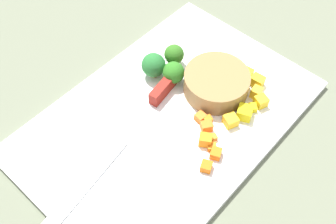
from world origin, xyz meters
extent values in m
plane|color=#686F59|center=(0.00, 0.00, 0.00)|extent=(4.00, 4.00, 0.00)
cube|color=white|center=(0.00, 0.00, 0.01)|extent=(0.45, 0.30, 0.01)
cylinder|color=olive|center=(-0.09, 0.02, 0.03)|extent=(0.10, 0.10, 0.04)
cube|color=silver|center=(0.16, -0.01, 0.01)|extent=(0.16, 0.04, 0.00)
cube|color=maroon|center=(-0.03, -0.04, 0.02)|extent=(0.06, 0.02, 0.02)
cube|color=orange|center=(0.01, 0.10, 0.02)|extent=(0.02, 0.02, 0.01)
cube|color=orange|center=(-0.03, 0.05, 0.02)|extent=(0.02, 0.02, 0.01)
cube|color=orange|center=(-0.01, 0.08, 0.02)|extent=(0.01, 0.01, 0.01)
cube|color=orange|center=(-0.02, 0.06, 0.02)|extent=(0.02, 0.02, 0.01)
cube|color=orange|center=(0.00, 0.07, 0.02)|extent=(0.02, 0.02, 0.02)
cube|color=orange|center=(0.03, 0.10, 0.02)|extent=(0.02, 0.02, 0.01)
cube|color=orange|center=(0.00, 0.09, 0.02)|extent=(0.02, 0.02, 0.01)
cube|color=orange|center=(-0.03, 0.04, 0.02)|extent=(0.02, 0.02, 0.01)
cube|color=yellow|center=(-0.10, 0.09, 0.02)|extent=(0.02, 0.02, 0.01)
cube|color=yellow|center=(-0.08, 0.09, 0.02)|extent=(0.03, 0.03, 0.02)
cube|color=yellow|center=(-0.14, 0.07, 0.02)|extent=(0.02, 0.02, 0.02)
cube|color=yellow|center=(-0.11, 0.09, 0.02)|extent=(0.02, 0.02, 0.02)
cube|color=yellow|center=(-0.12, 0.08, 0.02)|extent=(0.02, 0.02, 0.02)
cube|color=yellow|center=(-0.15, 0.04, 0.02)|extent=(0.02, 0.02, 0.01)
cube|color=yellow|center=(-0.05, 0.08, 0.02)|extent=(0.02, 0.02, 0.02)
cylinder|color=#86B05A|center=(-0.05, -0.07, 0.02)|extent=(0.01, 0.01, 0.01)
sphere|color=#276F30|center=(-0.05, -0.07, 0.04)|extent=(0.04, 0.04, 0.04)
cylinder|color=#86AC56|center=(-0.06, -0.04, 0.02)|extent=(0.01, 0.01, 0.01)
sphere|color=#2E7420|center=(-0.06, -0.04, 0.03)|extent=(0.04, 0.04, 0.04)
cylinder|color=#8BB568|center=(-0.09, -0.07, 0.02)|extent=(0.01, 0.01, 0.01)
sphere|color=#316C1F|center=(-0.09, -0.07, 0.03)|extent=(0.03, 0.03, 0.03)
camera|label=1|loc=(0.26, 0.24, 0.52)|focal=42.63mm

